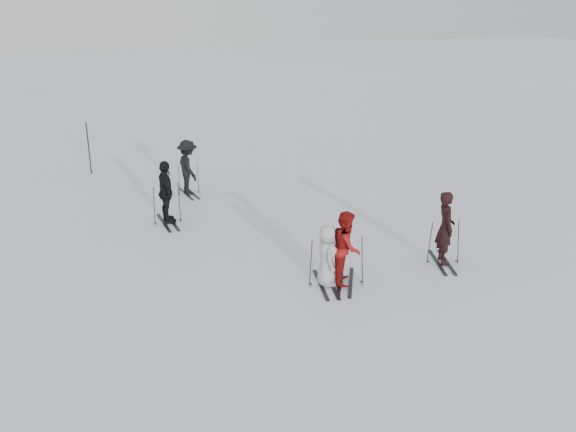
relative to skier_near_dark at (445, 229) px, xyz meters
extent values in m
plane|color=silver|center=(-3.57, 1.43, -1.00)|extent=(120.00, 120.00, 0.00)
imported|color=black|center=(0.00, 0.00, 0.00)|extent=(0.69, 0.85, 2.01)
imported|color=maroon|center=(-3.00, -0.14, -0.06)|extent=(1.06, 1.15, 1.89)
imported|color=#ACB2B6|center=(-3.51, -0.10, -0.22)|extent=(0.66, 0.86, 1.58)
imported|color=black|center=(-6.36, 5.77, -0.01)|extent=(0.53, 1.18, 1.99)
imported|color=black|center=(-5.07, 8.42, -0.03)|extent=(0.84, 1.32, 1.95)
cylinder|color=black|center=(-8.13, 12.38, 0.04)|extent=(0.05, 0.05, 2.09)
camera|label=1|loc=(-9.68, -13.36, 6.20)|focal=40.00mm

